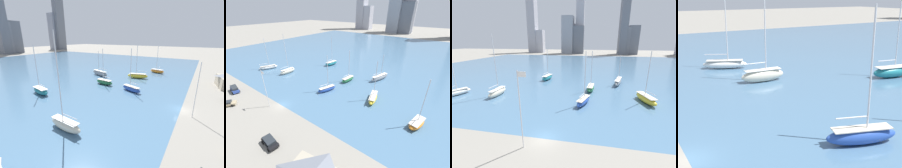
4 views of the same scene
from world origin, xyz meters
TOP-DOWN VIEW (x-y plane):
  - ground_plane at (0.00, 0.00)m, footprint 500.00×500.00m
  - harbor_water at (0.00, 70.00)m, footprint 180.00×140.00m
  - flag_pole at (-2.32, -2.43)m, footprint 1.24×0.14m
  - distant_city_skyline at (10.15, 170.15)m, footprint 190.18×24.62m
  - sailboat_white at (-31.09, 14.14)m, footprint 5.32×8.33m
  - sailboat_gray at (16.17, 34.48)m, footprint 4.46×9.69m
  - sailboat_orange at (34.21, 14.94)m, footprint 3.85×6.80m
  - sailboat_yellow at (20.63, 19.03)m, footprint 4.17×8.32m
  - sailboat_cream at (-19.16, 16.35)m, footprint 2.12×7.31m
  - sailboat_teal at (-10.52, 36.33)m, footprint 3.54×7.56m
  - sailboat_green at (6.69, 25.70)m, footprint 2.78×6.90m
  - sailboat_blue at (5.20, 14.77)m, footprint 3.86×7.15m
  - parked_wagon_black at (10.64, -10.04)m, footprint 4.51×2.68m
  - parked_sedan_tan at (-12.57, -9.78)m, footprint 4.09×4.85m
  - parked_suv_blue at (-20.15, -4.79)m, footprint 5.28×2.92m

SIDE VIEW (x-z plane):
  - ground_plane at x=0.00m, z-range 0.00..0.00m
  - harbor_water at x=0.00m, z-range 0.00..0.00m
  - parked_sedan_tan at x=-12.57m, z-range 0.04..1.56m
  - parked_wagon_black at x=10.64m, z-range 0.07..1.64m
  - sailboat_orange at x=34.21m, z-range -5.36..7.19m
  - sailboat_white at x=-31.09m, z-range -6.20..8.10m
  - sailboat_blue at x=5.20m, z-range -5.45..7.37m
  - sailboat_green at x=6.69m, z-range -5.13..7.06m
  - sailboat_yellow at x=20.63m, z-range -5.31..7.38m
  - sailboat_teal at x=-10.52m, z-range -5.90..7.99m
  - parked_suv_blue at x=-20.15m, z-range 0.09..2.02m
  - sailboat_gray at x=16.17m, z-range -4.04..6.27m
  - sailboat_cream at x=-19.16m, z-range -7.25..9.63m
  - flag_pole at x=-2.32m, z-range 0.49..11.96m
  - distant_city_skyline at x=10.15m, z-range -11.24..63.05m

